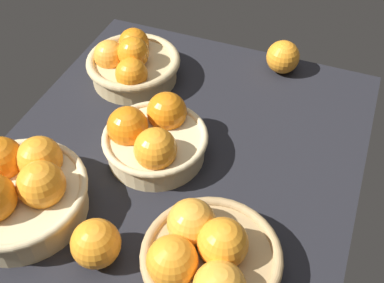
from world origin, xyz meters
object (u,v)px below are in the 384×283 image
at_px(basket_far_left, 19,190).
at_px(basket_near_left, 207,257).
at_px(basket_center, 153,138).
at_px(loose_orange_back_gap, 96,244).
at_px(basket_far_right, 132,63).
at_px(loose_orange_front_gap, 283,57).

xyz_separation_m(basket_far_left, basket_near_left, (-0.00, -0.35, -0.01)).
distance_m(basket_center, loose_orange_back_gap, 0.25).
xyz_separation_m(basket_center, loose_orange_back_gap, (-0.25, -0.01, -0.00)).
xyz_separation_m(basket_far_right, basket_center, (-0.20, -0.15, -0.00)).
xyz_separation_m(loose_orange_front_gap, loose_orange_back_gap, (-0.62, 0.16, 0.00)).
bearing_deg(basket_far_left, basket_center, -38.37).
relative_size(basket_far_right, loose_orange_back_gap, 2.63).
bearing_deg(basket_far_right, loose_orange_back_gap, -160.69).
bearing_deg(basket_far_left, basket_far_right, -2.36).
bearing_deg(basket_center, loose_orange_front_gap, -25.28).
height_order(basket_far_left, loose_orange_back_gap, basket_far_left).
bearing_deg(basket_center, basket_far_left, 141.63).
distance_m(basket_far_right, loose_orange_front_gap, 0.36).
height_order(basket_near_left, basket_center, basket_near_left).
bearing_deg(loose_orange_front_gap, basket_far_right, 116.71).
bearing_deg(basket_near_left, loose_orange_back_gap, 102.80).
bearing_deg(loose_orange_back_gap, basket_far_left, 76.46).
relative_size(basket_center, loose_orange_front_gap, 2.65).
xyz_separation_m(basket_far_right, loose_orange_front_gap, (0.16, -0.32, -0.01)).
xyz_separation_m(basket_far_right, loose_orange_back_gap, (-0.46, -0.16, -0.00)).
relative_size(basket_far_right, loose_orange_front_gap, 2.76).
relative_size(loose_orange_front_gap, loose_orange_back_gap, 0.95).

